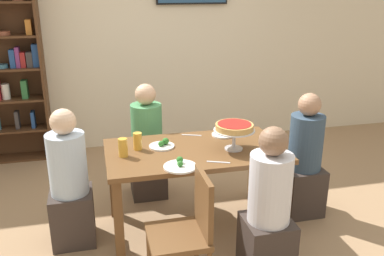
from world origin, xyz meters
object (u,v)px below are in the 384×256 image
dining_table (195,160)px  diner_near_right (268,215)px  deep_dish_pizza_stand (234,128)px  beer_glass_amber_short (138,141)px  salad_plate_near_diner (180,166)px  diner_head_west (70,188)px  cutlery_fork_near (218,162)px  salad_plate_far_diner (162,145)px  chair_near_left (188,228)px  diner_head_east (304,164)px  water_glass_clear_near (280,147)px  salad_plate_spare (223,134)px  beer_glass_amber_tall (123,148)px  cutlery_knife_near (192,135)px  diner_far_left (147,149)px

dining_table → diner_near_right: (0.36, -0.73, -0.15)m
deep_dish_pizza_stand → beer_glass_amber_short: 0.80m
diner_near_right → beer_glass_amber_short: (-0.82, 0.83, 0.32)m
dining_table → salad_plate_near_diner: (-0.19, -0.33, 0.11)m
dining_table → diner_head_west: bearing=178.6°
diner_head_west → cutlery_fork_near: (1.14, -0.34, 0.25)m
salad_plate_far_diner → deep_dish_pizza_stand: bearing=-18.4°
chair_near_left → deep_dish_pizza_stand: size_ratio=2.56×
diner_head_east → chair_near_left: 1.48m
diner_head_west → water_glass_clear_near: size_ratio=9.94×
dining_table → beer_glass_amber_short: size_ratio=10.14×
salad_plate_spare → cutlery_fork_near: 0.60m
deep_dish_pizza_stand → salad_plate_near_diner: 0.59m
beer_glass_amber_short → diner_head_east: bearing=-3.2°
diner_near_right → diner_head_east: bearing=-41.8°
deep_dish_pizza_stand → salad_plate_spare: bearing=87.4°
deep_dish_pizza_stand → salad_plate_spare: (0.02, 0.33, -0.17)m
diner_near_right → beer_glass_amber_tall: size_ratio=7.64×
salad_plate_far_diner → beer_glass_amber_tall: 0.36m
cutlery_fork_near → beer_glass_amber_tall: bearing=-179.6°
diner_head_west → water_glass_clear_near: diner_head_west is taller
beer_glass_amber_short → diner_head_west: bearing=-172.6°
cutlery_knife_near → salad_plate_spare: bearing=-172.9°
diner_near_right → diner_head_west: size_ratio=1.00×
dining_table → salad_plate_near_diner: bearing=-120.7°
cutlery_fork_near → diner_head_east: bearing=42.4°
salad_plate_near_diner → chair_near_left: bearing=-95.5°
dining_table → diner_far_left: diner_far_left is taller
deep_dish_pizza_stand → water_glass_clear_near: bearing=-27.0°
cutlery_fork_near → salad_plate_spare: bearing=91.7°
diner_head_west → diner_head_east: size_ratio=1.00×
diner_head_west → salad_plate_spare: diner_head_west is taller
beer_glass_amber_tall → salad_plate_spare: bearing=16.5°
salad_plate_far_diner → diner_head_west: bearing=-173.9°
dining_table → salad_plate_spare: size_ratio=7.29×
salad_plate_far_diner → salad_plate_spare: (0.58, 0.14, -0.01)m
diner_head_east → diner_far_left: 1.50m
chair_near_left → water_glass_clear_near: chair_near_left is taller
diner_near_right → salad_plate_far_diner: 1.07m
diner_head_east → cutlery_fork_near: 1.00m
dining_table → diner_head_east: (1.03, 0.02, -0.15)m
diner_head_west → cutlery_knife_near: 1.14m
diner_near_right → chair_near_left: (-0.59, -0.02, -0.01)m
cutlery_knife_near → chair_near_left: bearing=96.5°
dining_table → water_glass_clear_near: bearing=-21.3°
chair_near_left → beer_glass_amber_short: 0.94m
cutlery_knife_near → salad_plate_near_diner: bearing=90.8°
salad_plate_near_diner → salad_plate_far_diner: size_ratio=1.18×
chair_near_left → salad_plate_far_diner: 0.90m
diner_head_east → salad_plate_spare: 0.78m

